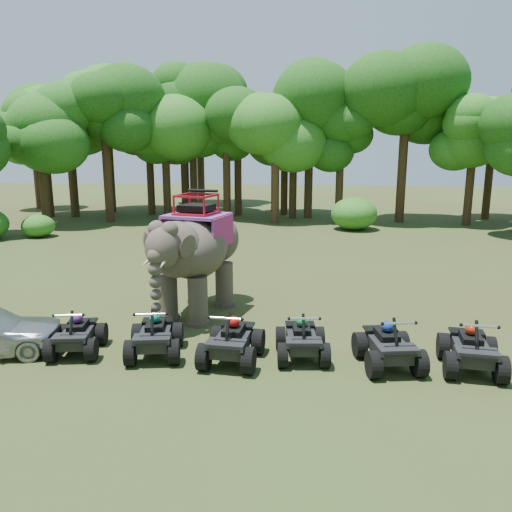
{
  "coord_description": "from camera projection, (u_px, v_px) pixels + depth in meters",
  "views": [
    {
      "loc": [
        1.21,
        -12.31,
        4.85
      ],
      "look_at": [
        0.0,
        1.2,
        1.9
      ],
      "focal_mm": 35.0,
      "sensor_mm": 36.0,
      "label": 1
    }
  ],
  "objects": [
    {
      "name": "tree_34",
      "position": [
        46.0,
        158.0,
        35.05
      ],
      "size": [
        5.82,
        5.82,
        8.32
      ],
      "primitive_type": null,
      "color": "#195114",
      "rests_on": "ground"
    },
    {
      "name": "atv_5",
      "position": [
        472.0,
        343.0,
        11.0
      ],
      "size": [
        1.46,
        1.86,
        1.27
      ],
      "primitive_type": null,
      "rotation": [
        0.0,
        0.0,
        -0.13
      ],
      "color": "black",
      "rests_on": "ground"
    },
    {
      "name": "tree_42",
      "position": [
        275.0,
        162.0,
        31.94
      ],
      "size": [
        5.53,
        5.53,
        7.9
      ],
      "primitive_type": null,
      "color": "#195114",
      "rests_on": "ground"
    },
    {
      "name": "tree_29",
      "position": [
        42.0,
        165.0,
        30.38
      ],
      "size": [
        5.33,
        5.33,
        7.61
      ],
      "primitive_type": null,
      "color": "#195114",
      "rests_on": "ground"
    },
    {
      "name": "tree_33",
      "position": [
        70.0,
        146.0,
        34.84
      ],
      "size": [
        6.93,
        6.93,
        9.91
      ],
      "primitive_type": null,
      "color": "#195114",
      "rests_on": "ground"
    },
    {
      "name": "tree_45",
      "position": [
        184.0,
        146.0,
        36.76
      ],
      "size": [
        7.01,
        7.01,
        10.02
      ],
      "primitive_type": null,
      "color": "#195114",
      "rests_on": "ground"
    },
    {
      "name": "atv_4",
      "position": [
        389.0,
        340.0,
        11.19
      ],
      "size": [
        1.5,
        1.88,
        1.26
      ],
      "primitive_type": null,
      "rotation": [
        0.0,
        0.0,
        0.16
      ],
      "color": "black",
      "rests_on": "ground"
    },
    {
      "name": "tree_47",
      "position": [
        309.0,
        152.0,
        34.41
      ],
      "size": [
        6.37,
        6.37,
        9.09
      ],
      "primitive_type": null,
      "color": "#195114",
      "rests_on": "ground"
    },
    {
      "name": "tree_35",
      "position": [
        150.0,
        162.0,
        36.36
      ],
      "size": [
        5.39,
        5.39,
        7.7
      ],
      "primitive_type": null,
      "color": "#195114",
      "rests_on": "ground"
    },
    {
      "name": "tree_32",
      "position": [
        227.0,
        162.0,
        34.56
      ],
      "size": [
        5.48,
        5.48,
        7.82
      ],
      "primitive_type": null,
      "color": "#195114",
      "rests_on": "ground"
    },
    {
      "name": "tree_37",
      "position": [
        36.0,
        165.0,
        39.72
      ],
      "size": [
        4.94,
        4.94,
        7.05
      ],
      "primitive_type": null,
      "color": "#195114",
      "rests_on": "ground"
    },
    {
      "name": "tree_3",
      "position": [
        471.0,
        168.0,
        31.13
      ],
      "size": [
        5.07,
        5.07,
        7.25
      ],
      "primitive_type": null,
      "color": "#195114",
      "rests_on": "ground"
    },
    {
      "name": "tree_2",
      "position": [
        403.0,
        149.0,
        32.34
      ],
      "size": [
        6.63,
        6.63,
        9.48
      ],
      "primitive_type": null,
      "color": "#195114",
      "rests_on": "ground"
    },
    {
      "name": "tree_46",
      "position": [
        108.0,
        142.0,
        37.3
      ],
      "size": [
        7.38,
        7.38,
        10.55
      ],
      "primitive_type": null,
      "color": "#195114",
      "rests_on": "ground"
    },
    {
      "name": "ground",
      "position": [
        252.0,
        336.0,
        13.12
      ],
      "size": [
        110.0,
        110.0,
        0.0
      ],
      "primitive_type": "plane",
      "color": "#47381E",
      "rests_on": "ground"
    },
    {
      "name": "tree_40",
      "position": [
        238.0,
        162.0,
        35.85
      ],
      "size": [
        5.35,
        5.35,
        7.64
      ],
      "primitive_type": null,
      "color": "#195114",
      "rests_on": "ground"
    },
    {
      "name": "tree_39",
      "position": [
        193.0,
        161.0,
        36.31
      ],
      "size": [
        5.43,
        5.43,
        7.76
      ],
      "primitive_type": null,
      "color": "#195114",
      "rests_on": "ground"
    },
    {
      "name": "tree_44",
      "position": [
        490.0,
        166.0,
        33.96
      ],
      "size": [
        5.08,
        5.08,
        7.26
      ],
      "primitive_type": null,
      "color": "#195114",
      "rests_on": "ground"
    },
    {
      "name": "atv_0",
      "position": [
        76.0,
        330.0,
        11.95
      ],
      "size": [
        1.37,
        1.72,
        1.16
      ],
      "primitive_type": null,
      "rotation": [
        0.0,
        0.0,
        0.16
      ],
      "color": "black",
      "rests_on": "ground"
    },
    {
      "name": "atv_3",
      "position": [
        302.0,
        334.0,
        11.66
      ],
      "size": [
        1.3,
        1.7,
        1.19
      ],
      "primitive_type": null,
      "rotation": [
        0.0,
        0.0,
        0.09
      ],
      "color": "black",
      "rests_on": "ground"
    },
    {
      "name": "tree_43",
      "position": [
        200.0,
        145.0,
        41.74
      ],
      "size": [
        7.1,
        7.1,
        10.15
      ],
      "primitive_type": null,
      "color": "#195114",
      "rests_on": "ground"
    },
    {
      "name": "atv_2",
      "position": [
        232.0,
        335.0,
        11.44
      ],
      "size": [
        1.44,
        1.86,
        1.28
      ],
      "primitive_type": null,
      "rotation": [
        0.0,
        0.0,
        -0.11
      ],
      "color": "black",
      "rests_on": "ground"
    },
    {
      "name": "tree_1",
      "position": [
        340.0,
        169.0,
        33.08
      ],
      "size": [
        4.87,
        4.87,
        6.96
      ],
      "primitive_type": null,
      "color": "#195114",
      "rests_on": "ground"
    },
    {
      "name": "tree_0",
      "position": [
        285.0,
        166.0,
        36.18
      ],
      "size": [
        5.0,
        5.0,
        7.14
      ],
      "primitive_type": null,
      "color": "#195114",
      "rests_on": "ground"
    },
    {
      "name": "tree_31",
      "position": [
        166.0,
        157.0,
        35.19
      ],
      "size": [
        5.91,
        5.91,
        8.44
      ],
      "primitive_type": null,
      "color": "#195114",
      "rests_on": "ground"
    },
    {
      "name": "tree_38",
      "position": [
        293.0,
        163.0,
        34.35
      ],
      "size": [
        5.35,
        5.35,
        7.64
      ],
      "primitive_type": null,
      "color": "#195114",
      "rests_on": "ground"
    },
    {
      "name": "elephant",
      "position": [
        196.0,
        254.0,
        14.6
      ],
      "size": [
        2.96,
        4.67,
        3.63
      ],
      "primitive_type": null,
      "rotation": [
        0.0,
        0.0,
        -0.26
      ],
      "color": "#4C4237",
      "rests_on": "ground"
    },
    {
      "name": "tree_30",
      "position": [
        106.0,
        152.0,
        32.48
      ],
      "size": [
        6.4,
        6.4,
        9.15
      ],
      "primitive_type": null,
      "color": "#195114",
      "rests_on": "ground"
    },
    {
      "name": "atv_1",
      "position": [
        155.0,
        330.0,
        11.8
      ],
      "size": [
        1.48,
        1.86,
        1.25
      ],
      "primitive_type": null,
      "rotation": [
        0.0,
        0.0,
        0.16
      ],
      "color": "black",
      "rests_on": "ground"
    }
  ]
}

